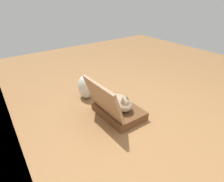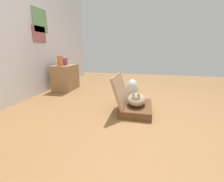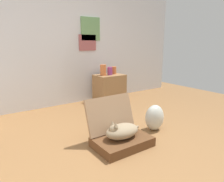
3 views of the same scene
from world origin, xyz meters
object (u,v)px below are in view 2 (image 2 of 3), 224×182
suitcase_base (136,108)px  cat (136,99)px  side_table (65,77)px  vase_tall (60,61)px  plastic_bag_white (132,89)px  vase_round (65,62)px  vase_short (66,61)px

suitcase_base → cat: cat is taller
suitcase_base → side_table: 2.03m
suitcase_base → side_table: bearing=60.1°
suitcase_base → vase_tall: size_ratio=3.06×
suitcase_base → vase_tall: 2.06m
plastic_bag_white → vase_round: size_ratio=2.29×
cat → plastic_bag_white: size_ratio=1.39×
vase_tall → vase_round: bearing=-9.9°
suitcase_base → vase_tall: bearing=64.0°
vase_short → vase_round: bearing=-159.1°
vase_short → vase_tall: bearing=-174.0°
vase_round → suitcase_base: bearing=-120.1°
cat → vase_round: bearing=59.6°
cat → vase_tall: bearing=63.8°
vase_short → vase_round: size_ratio=0.97×
vase_tall → plastic_bag_white: bearing=-95.9°
plastic_bag_white → vase_round: bearing=78.9°
cat → vase_round: vase_round is taller
suitcase_base → side_table: size_ratio=1.14×
cat → vase_round: (1.02, 1.73, 0.46)m
plastic_bag_white → side_table: bearing=79.0°
cat → vase_round: size_ratio=3.19×
vase_short → side_table: bearing=-164.6°
cat → vase_short: 2.18m
plastic_bag_white → vase_round: vase_round is taller
cat → vase_tall: 2.02m
cat → vase_short: vase_short is taller
cat → vase_short: size_ratio=3.28×
plastic_bag_white → side_table: (0.32, 1.62, 0.10)m
vase_tall → vase_round: size_ratio=1.36×
suitcase_base → vase_tall: (0.86, 1.76, 0.63)m
cat → vase_round: 2.06m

